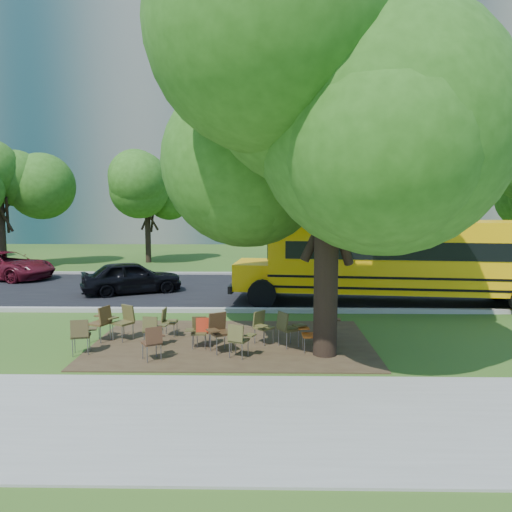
{
  "coord_description": "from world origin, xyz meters",
  "views": [
    {
      "loc": [
        1.83,
        -12.93,
        3.65
      ],
      "look_at": [
        1.52,
        4.4,
        1.7
      ],
      "focal_mm": 35.0,
      "sensor_mm": 36.0,
      "label": 1
    }
  ],
  "objects_px": {
    "chair_8": "(102,320)",
    "black_car": "(132,277)",
    "main_tree": "(328,133)",
    "chair_5": "(219,329)",
    "school_bus": "(423,257)",
    "chair_0": "(82,333)",
    "chair_4": "(239,337)",
    "chair_12": "(262,324)",
    "chair_13": "(329,322)",
    "chair_9": "(124,319)",
    "chair_2": "(153,339)",
    "bg_car_red": "(6,266)",
    "chair_3": "(198,329)",
    "chair_7": "(287,326)",
    "chair_10": "(168,319)",
    "chair_11": "(204,328)",
    "chair_1": "(153,328)",
    "chair_6": "(312,332)"
  },
  "relations": [
    {
      "from": "school_bus",
      "to": "chair_0",
      "type": "bearing_deg",
      "value": -143.13
    },
    {
      "from": "school_bus",
      "to": "chair_6",
      "type": "bearing_deg",
      "value": -122.02
    },
    {
      "from": "school_bus",
      "to": "chair_12",
      "type": "distance_m",
      "value": 7.44
    },
    {
      "from": "main_tree",
      "to": "chair_12",
      "type": "height_order",
      "value": "main_tree"
    },
    {
      "from": "chair_2",
      "to": "bg_car_red",
      "type": "bearing_deg",
      "value": 97.38
    },
    {
      "from": "chair_7",
      "to": "chair_8",
      "type": "bearing_deg",
      "value": -127.24
    },
    {
      "from": "black_car",
      "to": "chair_13",
      "type": "bearing_deg",
      "value": -157.2
    },
    {
      "from": "school_bus",
      "to": "chair_13",
      "type": "relative_size",
      "value": 15.35
    },
    {
      "from": "chair_8",
      "to": "chair_1",
      "type": "bearing_deg",
      "value": -86.62
    },
    {
      "from": "chair_2",
      "to": "chair_12",
      "type": "relative_size",
      "value": 0.98
    },
    {
      "from": "chair_0",
      "to": "chair_4",
      "type": "relative_size",
      "value": 1.06
    },
    {
      "from": "chair_1",
      "to": "bg_car_red",
      "type": "distance_m",
      "value": 13.92
    },
    {
      "from": "chair_6",
      "to": "chair_7",
      "type": "xyz_separation_m",
      "value": [
        -0.58,
        0.33,
        0.06
      ]
    },
    {
      "from": "chair_6",
      "to": "chair_12",
      "type": "bearing_deg",
      "value": 59.86
    },
    {
      "from": "chair_4",
      "to": "chair_2",
      "type": "bearing_deg",
      "value": -150.69
    },
    {
      "from": "chair_9",
      "to": "black_car",
      "type": "relative_size",
      "value": 0.24
    },
    {
      "from": "chair_6",
      "to": "chair_8",
      "type": "height_order",
      "value": "chair_8"
    },
    {
      "from": "chair_8",
      "to": "chair_10",
      "type": "bearing_deg",
      "value": -50.89
    },
    {
      "from": "chair_2",
      "to": "school_bus",
      "type": "bearing_deg",
      "value": 6.11
    },
    {
      "from": "chair_11",
      "to": "school_bus",
      "type": "bearing_deg",
      "value": 28.49
    },
    {
      "from": "main_tree",
      "to": "chair_2",
      "type": "xyz_separation_m",
      "value": [
        -3.94,
        -0.48,
        -4.64
      ]
    },
    {
      "from": "chair_7",
      "to": "chair_9",
      "type": "distance_m",
      "value": 4.28
    },
    {
      "from": "chair_4",
      "to": "chair_12",
      "type": "relative_size",
      "value": 0.98
    },
    {
      "from": "chair_2",
      "to": "bg_car_red",
      "type": "xyz_separation_m",
      "value": [
        -9.4,
        11.54,
        0.14
      ]
    },
    {
      "from": "chair_8",
      "to": "chair_10",
      "type": "distance_m",
      "value": 1.69
    },
    {
      "from": "main_tree",
      "to": "school_bus",
      "type": "xyz_separation_m",
      "value": [
        4.04,
        5.73,
        -3.45
      ]
    },
    {
      "from": "chair_8",
      "to": "bg_car_red",
      "type": "distance_m",
      "value": 12.63
    },
    {
      "from": "main_tree",
      "to": "chair_8",
      "type": "relative_size",
      "value": 9.28
    },
    {
      "from": "chair_3",
      "to": "chair_7",
      "type": "relative_size",
      "value": 0.86
    },
    {
      "from": "chair_8",
      "to": "black_car",
      "type": "relative_size",
      "value": 0.25
    },
    {
      "from": "chair_12",
      "to": "chair_13",
      "type": "bearing_deg",
      "value": 146.43
    },
    {
      "from": "chair_2",
      "to": "chair_10",
      "type": "bearing_deg",
      "value": 59.95
    },
    {
      "from": "chair_11",
      "to": "chair_10",
      "type": "bearing_deg",
      "value": 132.05
    },
    {
      "from": "main_tree",
      "to": "chair_5",
      "type": "distance_m",
      "value": 5.21
    },
    {
      "from": "chair_3",
      "to": "chair_11",
      "type": "distance_m",
      "value": 0.17
    },
    {
      "from": "bg_car_red",
      "to": "chair_2",
      "type": "bearing_deg",
      "value": -122.51
    },
    {
      "from": "chair_2",
      "to": "chair_4",
      "type": "xyz_separation_m",
      "value": [
        1.93,
        0.21,
        0.0
      ]
    },
    {
      "from": "chair_4",
      "to": "chair_3",
      "type": "bearing_deg",
      "value": 165.46
    },
    {
      "from": "chair_5",
      "to": "bg_car_red",
      "type": "relative_size",
      "value": 0.21
    },
    {
      "from": "chair_4",
      "to": "bg_car_red",
      "type": "relative_size",
      "value": 0.18
    },
    {
      "from": "chair_9",
      "to": "chair_11",
      "type": "bearing_deg",
      "value": -160.92
    },
    {
      "from": "chair_1",
      "to": "chair_5",
      "type": "relative_size",
      "value": 0.85
    },
    {
      "from": "chair_1",
      "to": "chair_6",
      "type": "distance_m",
      "value": 3.93
    },
    {
      "from": "chair_6",
      "to": "school_bus",
      "type": "bearing_deg",
      "value": -40.89
    },
    {
      "from": "school_bus",
      "to": "chair_11",
      "type": "bearing_deg",
      "value": -137.52
    },
    {
      "from": "chair_10",
      "to": "chair_7",
      "type": "bearing_deg",
      "value": 78.23
    },
    {
      "from": "chair_4",
      "to": "chair_9",
      "type": "distance_m",
      "value": 3.42
    },
    {
      "from": "chair_8",
      "to": "chair_13",
      "type": "xyz_separation_m",
      "value": [
        5.88,
        0.24,
        -0.09
      ]
    },
    {
      "from": "chair_9",
      "to": "chair_13",
      "type": "xyz_separation_m",
      "value": [
        5.35,
        0.1,
        -0.08
      ]
    },
    {
      "from": "chair_0",
      "to": "chair_4",
      "type": "xyz_separation_m",
      "value": [
        3.72,
        -0.23,
        -0.03
      ]
    }
  ]
}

